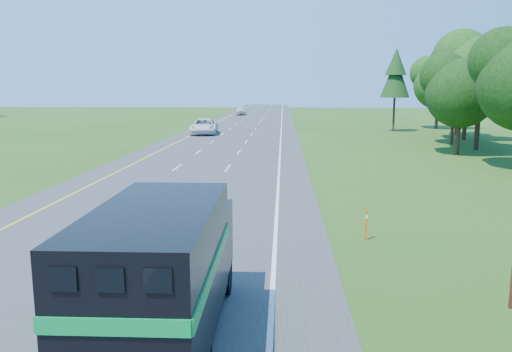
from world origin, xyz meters
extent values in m
cube|color=#38383A|center=(0.00, 50.00, 0.02)|extent=(15.00, 260.00, 0.04)
cube|color=yellow|center=(-5.50, 50.00, 0.04)|extent=(0.15, 260.00, 0.01)
cube|color=white|center=(5.50, 50.00, 0.04)|extent=(0.15, 260.00, 0.01)
cylinder|color=black|center=(2.27, 6.96, 0.55)|extent=(0.33, 1.01, 1.01)
cylinder|color=black|center=(4.20, 6.98, 0.55)|extent=(0.33, 1.01, 1.01)
cube|color=black|center=(3.27, 4.03, 0.66)|extent=(2.29, 7.37, 0.26)
cube|color=black|center=(3.23, 6.88, 1.66)|extent=(2.27, 1.68, 1.75)
cube|color=black|center=(3.22, 7.72, 2.12)|extent=(2.02, 0.08, 0.55)
cube|color=black|center=(3.27, 3.39, 2.05)|extent=(2.36, 5.36, 2.53)
cube|color=#078739|center=(3.31, 0.70, 2.17)|extent=(2.30, 0.06, 0.28)
cube|color=#078739|center=(2.11, 3.37, 2.17)|extent=(0.10, 5.33, 0.28)
cube|color=#078739|center=(4.44, 3.40, 2.17)|extent=(0.10, 5.33, 0.28)
cube|color=black|center=(2.62, 0.69, 2.90)|extent=(0.41, 0.04, 0.37)
cube|color=black|center=(3.31, 0.70, 2.90)|extent=(0.41, 0.04, 0.37)
cube|color=black|center=(4.00, 0.71, 2.90)|extent=(0.41, 0.04, 0.37)
imported|color=white|center=(-4.09, 56.04, 1.00)|extent=(3.69, 7.13, 1.92)
imported|color=silver|center=(-3.44, 102.91, 0.93)|extent=(2.40, 5.34, 1.78)
cube|color=#FF590D|center=(8.90, 12.31, 0.58)|extent=(0.08, 0.04, 1.16)
cube|color=white|center=(8.90, 12.31, 0.89)|extent=(0.09, 0.05, 0.13)
camera|label=1|loc=(5.75, -5.93, 5.58)|focal=35.00mm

